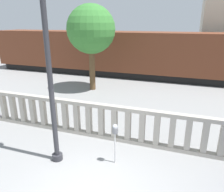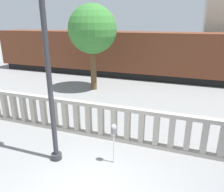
{
  "view_description": "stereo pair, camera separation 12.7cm",
  "coord_description": "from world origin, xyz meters",
  "px_view_note": "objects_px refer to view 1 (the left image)",
  "views": [
    {
      "loc": [
        2.1,
        -4.1,
        4.34
      ],
      "look_at": [
        -0.71,
        3.97,
        1.42
      ],
      "focal_mm": 35.0,
      "sensor_mm": 36.0,
      "label": 1
    },
    {
      "loc": [
        2.22,
        -4.06,
        4.34
      ],
      "look_at": [
        -0.71,
        3.97,
        1.42
      ],
      "focal_mm": 35.0,
      "sensor_mm": 36.0,
      "label": 2
    }
  ],
  "objects_px": {
    "parking_meter": "(115,132)",
    "train_near": "(156,55)",
    "lamppost": "(47,45)",
    "tree_left": "(91,30)"
  },
  "relations": [
    {
      "from": "parking_meter",
      "to": "train_near",
      "type": "distance_m",
      "value": 11.79
    },
    {
      "from": "parking_meter",
      "to": "train_near",
      "type": "height_order",
      "value": "train_near"
    },
    {
      "from": "lamppost",
      "to": "tree_left",
      "type": "bearing_deg",
      "value": 105.57
    },
    {
      "from": "train_near",
      "to": "tree_left",
      "type": "xyz_separation_m",
      "value": [
        -3.45,
        -4.56,
        1.98
      ]
    },
    {
      "from": "tree_left",
      "to": "train_near",
      "type": "bearing_deg",
      "value": 52.93
    },
    {
      "from": "parking_meter",
      "to": "lamppost",
      "type": "bearing_deg",
      "value": -165.69
    },
    {
      "from": "parking_meter",
      "to": "train_near",
      "type": "xyz_separation_m",
      "value": [
        -0.54,
        11.76,
        0.76
      ]
    },
    {
      "from": "lamppost",
      "to": "train_near",
      "type": "distance_m",
      "value": 12.44
    },
    {
      "from": "lamppost",
      "to": "train_near",
      "type": "bearing_deg",
      "value": 83.88
    },
    {
      "from": "lamppost",
      "to": "tree_left",
      "type": "xyz_separation_m",
      "value": [
        -2.14,
        7.67,
        0.12
      ]
    }
  ]
}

